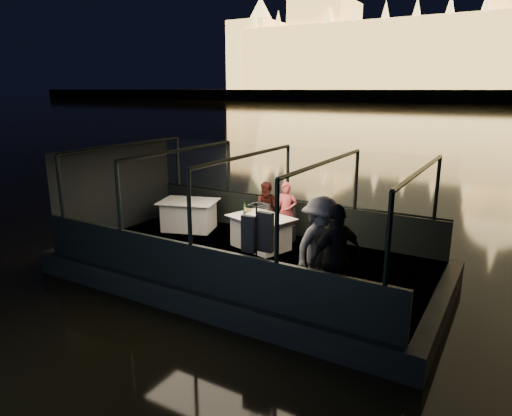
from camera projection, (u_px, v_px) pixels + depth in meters
The scene contains 28 objects.
river_water at pixel (493, 115), 77.25m from camera, with size 500.00×500.00×0.00m, color black.
boat_hull at pixel (247, 277), 10.46m from camera, with size 8.60×4.40×1.00m, color black.
boat_deck at pixel (247, 257), 10.34m from camera, with size 8.00×4.00×0.04m, color black.
gunwale_port at pixel (287, 217), 11.89m from camera, with size 8.00×0.08×0.90m, color black.
gunwale_starboard at pixel (191, 267), 8.55m from camera, with size 8.00×0.08×0.90m, color black.
cabin_glass_port at pixel (288, 173), 11.60m from camera, with size 8.00×0.02×1.40m, color #99B2B2, non-canonical shape.
cabin_glass_starboard at pixel (189, 208), 8.26m from camera, with size 8.00×0.02×1.40m, color #99B2B2, non-canonical shape.
cabin_roof_glass at pixel (247, 156), 9.76m from camera, with size 8.00×4.00×0.02m, color #99B2B2, non-canonical shape.
end_wall_fore at pixel (117, 188), 12.00m from camera, with size 0.02×4.00×2.30m, color black, non-canonical shape.
end_wall_aft at pixel (439, 236), 8.09m from camera, with size 0.02×4.00×2.30m, color black, non-canonical shape.
canopy_ribs at pixel (247, 208), 10.05m from camera, with size 8.00×4.00×2.30m, color black, non-canonical shape.
dining_table_central at pixel (261, 232), 10.83m from camera, with size 1.45×1.05×0.77m, color white.
dining_table_aft at pixel (189, 216), 12.26m from camera, with size 1.50×1.08×0.79m, color white.
chair_port_left at pixel (260, 223), 11.32m from camera, with size 0.43×0.43×0.92m, color black.
chair_port_right at pixel (286, 224), 11.30m from camera, with size 0.38×0.38×0.82m, color black.
coat_stand at pixel (256, 248), 8.23m from camera, with size 0.49×0.39×1.75m, color black, non-canonical shape.
person_woman_coral at pixel (286, 211), 11.31m from camera, with size 0.53×0.35×1.47m, color #D04B53.
person_man_maroon at pixel (267, 208), 11.64m from camera, with size 0.68×0.53×1.41m, color #3B1410.
passenger_stripe at pixel (320, 252), 8.17m from camera, with size 1.21×0.68×1.88m, color white.
passenger_dark at pixel (336, 261), 7.74m from camera, with size 1.09×0.46×1.86m, color black.
wine_bottle at pixel (244, 208), 10.93m from camera, with size 0.06×0.06×0.30m, color #153A17.
bread_basket at pixel (248, 211), 11.14m from camera, with size 0.19×0.19×0.08m, color olive.
amber_candle at pixel (265, 215), 10.78m from camera, with size 0.06×0.06×0.08m, color yellow.
plate_near at pixel (275, 220), 10.43m from camera, with size 0.24×0.24×0.01m, color silver.
plate_far at pixel (253, 213), 11.06m from camera, with size 0.25×0.25×0.02m, color white.
wine_glass_white at pixel (245, 212), 10.77m from camera, with size 0.07×0.07×0.20m, color white, non-canonical shape.
wine_glass_red at pixel (277, 211), 10.85m from camera, with size 0.06×0.06×0.18m, color white, non-canonical shape.
wine_glass_empty at pixel (265, 214), 10.61m from camera, with size 0.07×0.07×0.21m, color white, non-canonical shape.
Camera 1 is at (5.09, -8.29, 4.18)m, focal length 32.00 mm.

